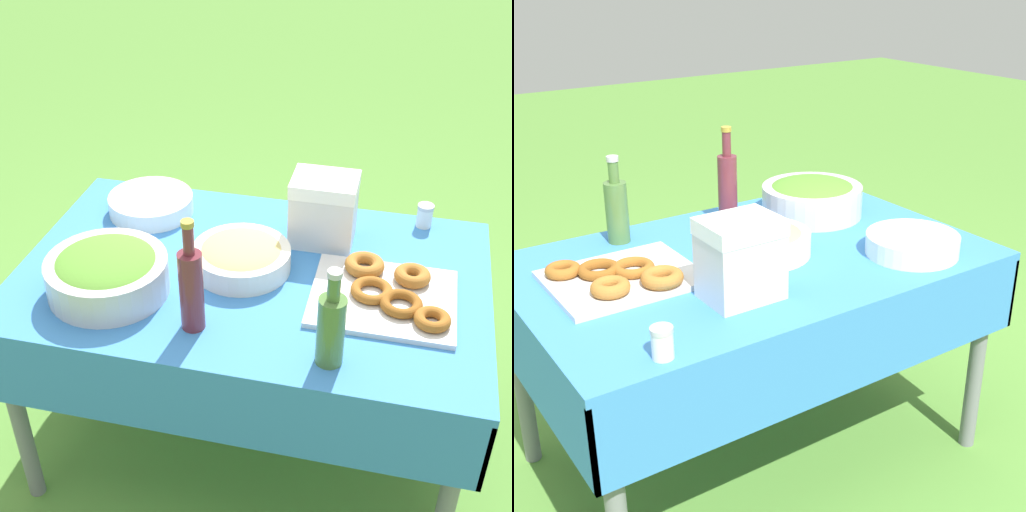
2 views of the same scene
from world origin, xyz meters
TOP-DOWN VIEW (x-y plane):
  - ground_plane at (0.00, 0.00)m, footprint 14.00×14.00m
  - picnic_table at (0.00, 0.00)m, footprint 1.34×0.86m
  - salad_bowl at (0.36, 0.18)m, footprint 0.33×0.33m
  - pasta_bowl at (0.03, -0.01)m, footprint 0.28×0.28m
  - donut_platter at (-0.39, 0.04)m, footprint 0.39×0.35m
  - plate_stack at (0.40, -0.25)m, footprint 0.27×0.27m
  - olive_oil_bottle at (-0.27, 0.32)m, footprint 0.07×0.07m
  - wine_bottle at (0.09, 0.27)m, footprint 0.06×0.06m
  - cooler_box at (-0.17, -0.21)m, footprint 0.19×0.16m
  - salt_shaker at (-0.47, -0.37)m, footprint 0.05×0.05m

SIDE VIEW (x-z plane):
  - ground_plane at x=0.00m, z-range 0.00..0.00m
  - picnic_table at x=0.00m, z-range 0.25..0.95m
  - donut_platter at x=-0.39m, z-range 0.69..0.74m
  - plate_stack at x=0.40m, z-range 0.70..0.76m
  - salt_shaker at x=-0.47m, z-range 0.70..0.77m
  - pasta_bowl at x=0.03m, z-range 0.70..0.78m
  - salad_bowl at x=0.36m, z-range 0.70..0.82m
  - olive_oil_bottle at x=-0.27m, z-range 0.67..0.94m
  - cooler_box at x=-0.17m, z-range 0.70..0.91m
  - wine_bottle at x=0.09m, z-range 0.66..0.98m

